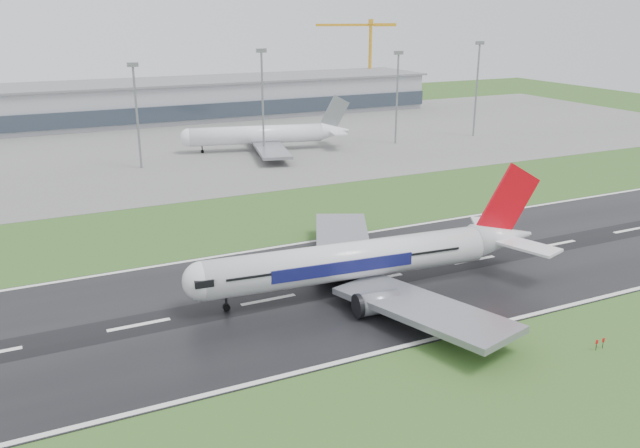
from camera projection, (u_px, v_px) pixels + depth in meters
ground at (379, 279)px, 110.81m from camera, size 520.00×520.00×0.00m
runway at (379, 279)px, 110.79m from camera, size 400.00×45.00×0.10m
apron at (189, 146)px, 218.09m from camera, size 400.00×130.00×0.08m
terminal at (150, 102)px, 267.27m from camera, size 240.00×36.00×15.00m
main_airliner at (374, 236)px, 104.20m from camera, size 65.80×63.15×18.02m
parked_airliner at (263, 125)px, 209.65m from camera, size 65.78×62.86×16.36m
tower_crane at (370, 60)px, 321.64m from camera, size 38.67×12.97×39.50m
floodmast_2 at (137, 119)px, 183.87m from camera, size 0.64×0.64×28.47m
floodmast_3 at (263, 106)px, 198.77m from camera, size 0.64×0.64×31.30m
floodmast_4 at (397, 100)px, 218.52m from camera, size 0.64×0.64×29.44m
floodmast_5 at (476, 91)px, 231.54m from camera, size 0.64×0.64×31.89m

